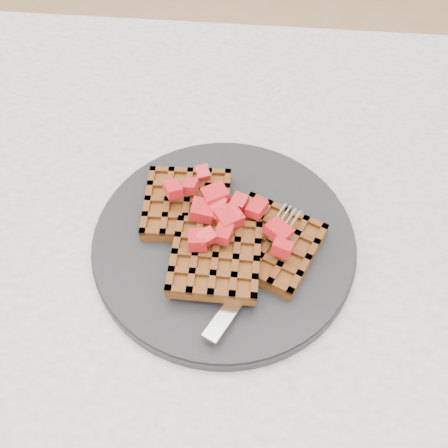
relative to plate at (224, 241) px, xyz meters
The scene contains 6 objects.
ground 0.77m from the plate, 12.46° to the left, with size 4.00×4.00×0.00m, color tan.
table 0.17m from the plate, 12.46° to the left, with size 1.20×0.80×0.75m.
plate is the anchor object (origin of this frame).
waffles 0.02m from the plate, 87.49° to the right, with size 0.21×0.17×0.03m.
strawberry_pile 0.05m from the plate, behind, with size 0.15×0.15×0.02m, color #A00009, non-canonical shape.
fork 0.06m from the plate, 44.01° to the right, with size 0.02×0.18×0.02m, color silver, non-canonical shape.
Camera 1 is at (-0.09, -0.33, 1.22)m, focal length 40.00 mm.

